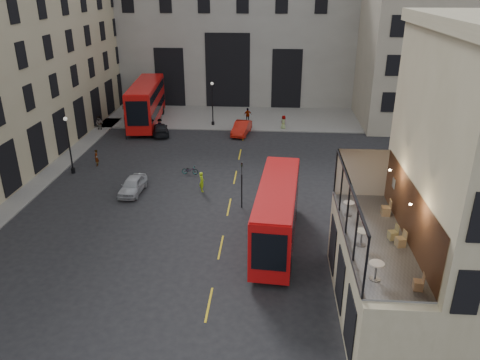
# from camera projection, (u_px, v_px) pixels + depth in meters

# --- Properties ---
(ground) EXTENTS (140.00, 140.00, 0.00)m
(ground) POSITION_uv_depth(u_px,v_px,m) (245.00, 306.00, 25.57)
(ground) COLOR black
(ground) RESTS_ON ground
(host_building_main) EXTENTS (7.26, 11.40, 15.10)m
(host_building_main) POSITION_uv_depth(u_px,v_px,m) (458.00, 181.00, 21.85)
(host_building_main) COLOR #C0B390
(host_building_main) RESTS_ON ground
(host_frontage) EXTENTS (3.00, 11.00, 4.50)m
(host_frontage) POSITION_uv_depth(u_px,v_px,m) (370.00, 277.00, 24.26)
(host_frontage) COLOR #C0B390
(host_frontage) RESTS_ON ground
(cafe_floor) EXTENTS (3.00, 10.00, 0.10)m
(cafe_floor) POSITION_uv_depth(u_px,v_px,m) (375.00, 238.00, 23.35)
(cafe_floor) COLOR slate
(cafe_floor) RESTS_ON host_frontage
(gateway) EXTENTS (35.00, 10.60, 18.00)m
(gateway) POSITION_uv_depth(u_px,v_px,m) (231.00, 34.00, 66.16)
(gateway) COLOR #9E9C93
(gateway) RESTS_ON ground
(building_right) EXTENTS (16.60, 18.60, 20.00)m
(building_right) POSITION_uv_depth(u_px,v_px,m) (429.00, 33.00, 56.79)
(building_right) COLOR #A99E88
(building_right) RESTS_ON ground
(pavement_far) EXTENTS (40.00, 12.00, 0.12)m
(pavement_far) POSITION_uv_depth(u_px,v_px,m) (217.00, 116.00, 60.76)
(pavement_far) COLOR slate
(pavement_far) RESTS_ON ground
(traffic_light_near) EXTENTS (0.16, 0.20, 3.80)m
(traffic_light_near) POSITION_uv_depth(u_px,v_px,m) (242.00, 179.00, 35.67)
(traffic_light_near) COLOR black
(traffic_light_near) RESTS_ON ground
(traffic_light_far) EXTENTS (0.16, 0.20, 3.80)m
(traffic_light_far) POSITION_uv_depth(u_px,v_px,m) (124.00, 118.00, 51.24)
(traffic_light_far) COLOR black
(traffic_light_far) RESTS_ON ground
(street_lamp_a) EXTENTS (0.36, 0.36, 5.33)m
(street_lamp_a) POSITION_uv_depth(u_px,v_px,m) (70.00, 148.00, 42.22)
(street_lamp_a) COLOR black
(street_lamp_a) RESTS_ON ground
(street_lamp_b) EXTENTS (0.36, 0.36, 5.33)m
(street_lamp_b) POSITION_uv_depth(u_px,v_px,m) (213.00, 106.00, 56.17)
(street_lamp_b) COLOR black
(street_lamp_b) RESTS_ON ground
(bus_near) EXTENTS (3.30, 10.81, 4.25)m
(bus_near) POSITION_uv_depth(u_px,v_px,m) (277.00, 211.00, 30.83)
(bus_near) COLOR red
(bus_near) RESTS_ON ground
(bus_far) EXTENTS (4.14, 12.87, 5.05)m
(bus_far) POSITION_uv_depth(u_px,v_px,m) (146.00, 101.00, 56.76)
(bus_far) COLOR red
(bus_far) RESTS_ON ground
(car_a) EXTENTS (1.80, 4.07, 1.36)m
(car_a) POSITION_uv_depth(u_px,v_px,m) (133.00, 185.00, 38.91)
(car_a) COLOR #A1A4AA
(car_a) RESTS_ON ground
(car_b) EXTENTS (2.26, 4.72, 1.49)m
(car_b) POSITION_uv_depth(u_px,v_px,m) (242.00, 128.00, 53.61)
(car_b) COLOR #B5170B
(car_b) RESTS_ON ground
(car_c) EXTENTS (3.02, 4.75, 1.28)m
(car_c) POSITION_uv_depth(u_px,v_px,m) (160.00, 129.00, 53.54)
(car_c) COLOR black
(car_c) RESTS_ON ground
(bicycle) EXTENTS (1.54, 0.64, 0.79)m
(bicycle) POSITION_uv_depth(u_px,v_px,m) (190.00, 170.00, 42.76)
(bicycle) COLOR gray
(bicycle) RESTS_ON ground
(cyclist) EXTENTS (0.61, 0.74, 1.74)m
(cyclist) POSITION_uv_depth(u_px,v_px,m) (202.00, 182.00, 39.11)
(cyclist) COLOR #B0E117
(cyclist) RESTS_ON ground
(pedestrian_a) EXTENTS (0.89, 0.72, 1.76)m
(pedestrian_a) POSITION_uv_depth(u_px,v_px,m) (100.00, 124.00, 54.77)
(pedestrian_a) COLOR gray
(pedestrian_a) RESTS_ON ground
(pedestrian_b) EXTENTS (1.00, 1.14, 1.53)m
(pedestrian_b) POSITION_uv_depth(u_px,v_px,m) (160.00, 125.00, 54.68)
(pedestrian_b) COLOR gray
(pedestrian_b) RESTS_ON ground
(pedestrian_c) EXTENTS (1.13, 0.76, 1.78)m
(pedestrian_c) POSITION_uv_depth(u_px,v_px,m) (248.00, 115.00, 58.24)
(pedestrian_c) COLOR gray
(pedestrian_c) RESTS_ON ground
(pedestrian_d) EXTENTS (0.97, 0.94, 1.68)m
(pedestrian_d) POSITION_uv_depth(u_px,v_px,m) (284.00, 122.00, 55.42)
(pedestrian_d) COLOR gray
(pedestrian_d) RESTS_ON ground
(pedestrian_e) EXTENTS (0.52, 0.66, 1.58)m
(pedestrian_e) POSITION_uv_depth(u_px,v_px,m) (96.00, 158.00, 44.55)
(pedestrian_e) COLOR gray
(pedestrian_e) RESTS_ON ground
(cafe_table_near) EXTENTS (0.65, 0.65, 0.82)m
(cafe_table_near) POSITION_uv_depth(u_px,v_px,m) (376.00, 268.00, 19.87)
(cafe_table_near) COLOR white
(cafe_table_near) RESTS_ON cafe_floor
(cafe_table_mid) EXTENTS (0.64, 0.64, 0.80)m
(cafe_table_mid) POSITION_uv_depth(u_px,v_px,m) (362.00, 235.00, 22.46)
(cafe_table_mid) COLOR beige
(cafe_table_mid) RESTS_ON cafe_floor
(cafe_table_far) EXTENTS (0.61, 0.61, 0.76)m
(cafe_table_far) POSITION_uv_depth(u_px,v_px,m) (349.00, 207.00, 25.37)
(cafe_table_far) COLOR beige
(cafe_table_far) RESTS_ON cafe_floor
(cafe_chair_a) EXTENTS (0.43, 0.43, 0.78)m
(cafe_chair_a) POSITION_uv_depth(u_px,v_px,m) (418.00, 285.00, 19.34)
(cafe_chair_a) COLOR tan
(cafe_chair_a) RESTS_ON cafe_floor
(cafe_chair_b) EXTENTS (0.50, 0.50, 0.84)m
(cafe_chair_b) POSITION_uv_depth(u_px,v_px,m) (401.00, 241.00, 22.48)
(cafe_chair_b) COLOR tan
(cafe_chair_b) RESTS_ON cafe_floor
(cafe_chair_c) EXTENTS (0.47, 0.47, 0.81)m
(cafe_chair_c) POSITION_uv_depth(u_px,v_px,m) (393.00, 235.00, 23.09)
(cafe_chair_c) COLOR tan
(cafe_chair_c) RESTS_ON cafe_floor
(cafe_chair_d) EXTENTS (0.47, 0.47, 0.92)m
(cafe_chair_d) POSITION_uv_depth(u_px,v_px,m) (386.00, 210.00, 25.44)
(cafe_chair_d) COLOR tan
(cafe_chair_d) RESTS_ON cafe_floor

